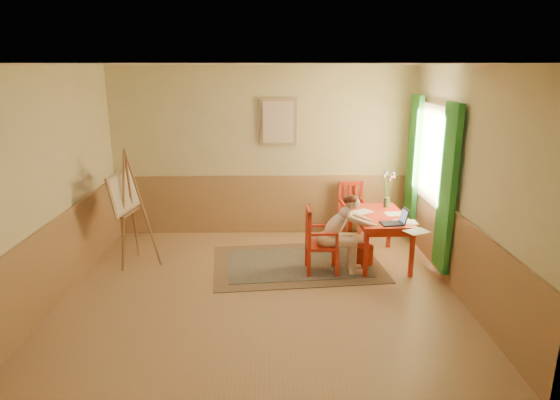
{
  "coord_description": "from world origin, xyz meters",
  "views": [
    {
      "loc": [
        0.15,
        -5.6,
        2.78
      ],
      "look_at": [
        0.25,
        0.55,
        1.05
      ],
      "focal_mm": 30.71,
      "sensor_mm": 36.0,
      "label": 1
    }
  ],
  "objects_px": {
    "chair_back": "(352,211)",
    "laptop": "(396,221)",
    "easel": "(126,197)",
    "figure": "(341,230)",
    "chair_left": "(318,241)",
    "table": "(380,221)"
  },
  "relations": [
    {
      "from": "chair_left",
      "to": "laptop",
      "type": "relative_size",
      "value": 2.5
    },
    {
      "from": "chair_left",
      "to": "figure",
      "type": "distance_m",
      "value": 0.34
    },
    {
      "from": "figure",
      "to": "easel",
      "type": "relative_size",
      "value": 0.66
    },
    {
      "from": "table",
      "to": "laptop",
      "type": "bearing_deg",
      "value": -73.68
    },
    {
      "from": "figure",
      "to": "laptop",
      "type": "bearing_deg",
      "value": -2.6
    },
    {
      "from": "chair_left",
      "to": "chair_back",
      "type": "bearing_deg",
      "value": 63.85
    },
    {
      "from": "easel",
      "to": "figure",
      "type": "bearing_deg",
      "value": -7.17
    },
    {
      "from": "chair_left",
      "to": "easel",
      "type": "relative_size",
      "value": 0.55
    },
    {
      "from": "chair_left",
      "to": "easel",
      "type": "xyz_separation_m",
      "value": [
        -2.69,
        0.36,
        0.54
      ]
    },
    {
      "from": "figure",
      "to": "easel",
      "type": "height_order",
      "value": "easel"
    },
    {
      "from": "table",
      "to": "laptop",
      "type": "height_order",
      "value": "laptop"
    },
    {
      "from": "chair_left",
      "to": "chair_back",
      "type": "xyz_separation_m",
      "value": [
        0.69,
        1.4,
        -0.0
      ]
    },
    {
      "from": "chair_back",
      "to": "figure",
      "type": "bearing_deg",
      "value": -105.32
    },
    {
      "from": "chair_back",
      "to": "easel",
      "type": "distance_m",
      "value": 3.58
    },
    {
      "from": "table",
      "to": "chair_back",
      "type": "bearing_deg",
      "value": 102.25
    },
    {
      "from": "figure",
      "to": "table",
      "type": "bearing_deg",
      "value": 31.79
    },
    {
      "from": "table",
      "to": "chair_left",
      "type": "distance_m",
      "value": 1.0
    },
    {
      "from": "chair_back",
      "to": "laptop",
      "type": "height_order",
      "value": "laptop"
    },
    {
      "from": "table",
      "to": "easel",
      "type": "relative_size",
      "value": 0.72
    },
    {
      "from": "figure",
      "to": "laptop",
      "type": "relative_size",
      "value": 3.03
    },
    {
      "from": "figure",
      "to": "laptop",
      "type": "distance_m",
      "value": 0.75
    },
    {
      "from": "table",
      "to": "figure",
      "type": "relative_size",
      "value": 1.09
    }
  ]
}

